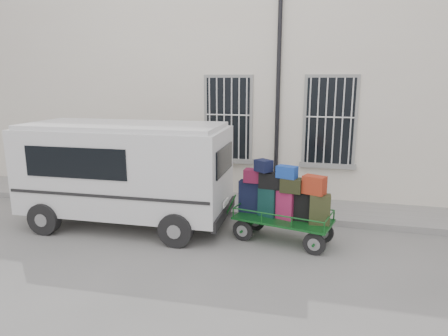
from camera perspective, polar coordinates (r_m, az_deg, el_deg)
ground at (r=8.65m, az=-1.63°, el=-9.93°), size 80.00×80.00×0.00m
building at (r=13.36m, az=4.97°, el=11.20°), size 24.00×5.15×6.00m
sidewalk at (r=10.63m, az=1.67°, el=-5.15°), size 24.00×1.70×0.15m
luggage_cart at (r=8.28m, az=8.34°, el=-4.72°), size 2.35×1.31×1.71m
van at (r=9.29m, az=-13.91°, el=0.01°), size 4.74×2.25×2.35m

